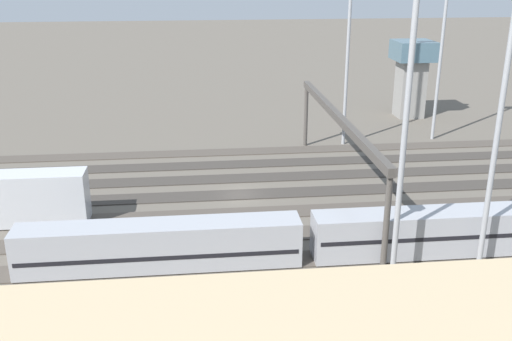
{
  "coord_description": "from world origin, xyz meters",
  "views": [
    {
      "loc": [
        4.54,
        58.23,
        23.73
      ],
      "look_at": [
        -1.86,
        -0.71,
        2.5
      ],
      "focal_mm": 41.07,
      "sensor_mm": 36.0,
      "label": 1
    }
  ],
  "objects_px": {
    "light_mast_2": "(445,16)",
    "control_tower": "(412,73)",
    "light_mast_1": "(410,68)",
    "train_on_track_6": "(421,232)",
    "signal_gantry": "(337,124)"
  },
  "relations": [
    {
      "from": "light_mast_1",
      "to": "control_tower",
      "type": "distance_m",
      "value": 54.39
    },
    {
      "from": "signal_gantry",
      "to": "control_tower",
      "type": "distance_m",
      "value": 36.69
    },
    {
      "from": "light_mast_1",
      "to": "light_mast_2",
      "type": "bearing_deg",
      "value": -116.29
    },
    {
      "from": "light_mast_2",
      "to": "control_tower",
      "type": "distance_m",
      "value": 16.2
    },
    {
      "from": "light_mast_2",
      "to": "signal_gantry",
      "type": "height_order",
      "value": "light_mast_2"
    },
    {
      "from": "light_mast_2",
      "to": "control_tower",
      "type": "height_order",
      "value": "light_mast_2"
    },
    {
      "from": "light_mast_1",
      "to": "train_on_track_6",
      "type": "bearing_deg",
      "value": -133.73
    },
    {
      "from": "light_mast_2",
      "to": "control_tower",
      "type": "xyz_separation_m",
      "value": [
        -1.09,
        -12.84,
        -9.81
      ]
    },
    {
      "from": "light_mast_2",
      "to": "signal_gantry",
      "type": "xyz_separation_m",
      "value": [
        18.47,
        18.19,
        -9.28
      ]
    },
    {
      "from": "light_mast_1",
      "to": "signal_gantry",
      "type": "xyz_separation_m",
      "value": [
        0.17,
        -18.87,
        -9.07
      ]
    },
    {
      "from": "train_on_track_6",
      "to": "control_tower",
      "type": "distance_m",
      "value": 48.89
    },
    {
      "from": "light_mast_2",
      "to": "train_on_track_6",
      "type": "bearing_deg",
      "value": 66.25
    },
    {
      "from": "light_mast_1",
      "to": "control_tower",
      "type": "bearing_deg",
      "value": -111.24
    },
    {
      "from": "signal_gantry",
      "to": "light_mast_2",
      "type": "bearing_deg",
      "value": -135.44
    },
    {
      "from": "train_on_track_6",
      "to": "signal_gantry",
      "type": "height_order",
      "value": "signal_gantry"
    }
  ]
}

